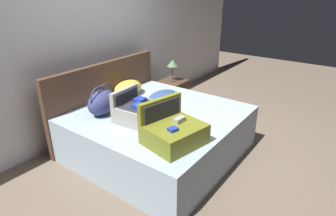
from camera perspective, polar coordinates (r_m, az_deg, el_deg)
ground_plane at (r=3.52m, az=3.51°, el=-10.93°), size 12.00×12.00×0.00m
back_wall at (r=4.09m, az=-16.24°, el=12.91°), size 8.00×0.10×2.60m
bed at (r=3.58m, az=-1.77°, el=-5.08°), size 1.85×1.82×0.56m
headboard at (r=4.08m, az=-12.39°, el=1.81°), size 1.89×0.08×1.04m
hard_case_large at (r=2.75m, az=1.13°, el=-4.72°), size 0.61×0.56×0.41m
hard_case_medium at (r=3.24m, az=-6.29°, el=-0.44°), size 0.48×0.44×0.35m
duffel_bag at (r=3.46m, az=-13.11°, el=1.19°), size 0.48×0.35×0.37m
pillow_near_headboard at (r=4.02m, az=-8.06°, el=4.01°), size 0.49×0.36×0.21m
pillow_center_head at (r=3.72m, az=-1.03°, el=2.23°), size 0.50×0.33×0.16m
nightstand at (r=4.82m, az=0.88°, el=2.53°), size 0.44×0.40×0.53m
table_lamp at (r=4.65m, az=0.93°, el=8.82°), size 0.18×0.18×0.36m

